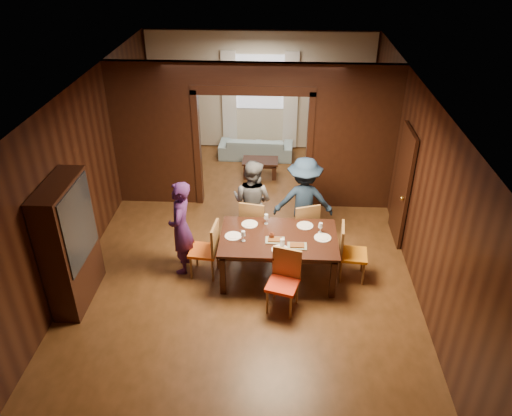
# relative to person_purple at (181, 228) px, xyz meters

# --- Properties ---
(floor) EXTENTS (9.00, 9.00, 0.00)m
(floor) POSITION_rel_person_purple_xyz_m (1.03, 0.69, -0.81)
(floor) COLOR #4C2F15
(floor) RESTS_ON ground
(ceiling) EXTENTS (5.50, 9.00, 0.02)m
(ceiling) POSITION_rel_person_purple_xyz_m (1.03, 0.69, 2.09)
(ceiling) COLOR silver
(ceiling) RESTS_ON room_walls
(room_walls) EXTENTS (5.52, 9.01, 2.90)m
(room_walls) POSITION_rel_person_purple_xyz_m (1.03, 2.58, 0.69)
(room_walls) COLOR black
(room_walls) RESTS_ON floor
(person_purple) EXTENTS (0.39, 0.59, 1.63)m
(person_purple) POSITION_rel_person_purple_xyz_m (0.00, 0.00, 0.00)
(person_purple) COLOR #3E1B50
(person_purple) RESTS_ON floor
(person_grey) EXTENTS (0.94, 0.86, 1.57)m
(person_grey) POSITION_rel_person_purple_xyz_m (1.09, 0.96, -0.03)
(person_grey) COLOR #5B5D63
(person_grey) RESTS_ON floor
(person_navy) EXTENTS (1.08, 0.64, 1.64)m
(person_navy) POSITION_rel_person_purple_xyz_m (2.01, 0.97, 0.01)
(person_navy) COLOR #1B2C43
(person_navy) RESTS_ON floor
(sofa) EXTENTS (1.80, 0.75, 0.52)m
(sofa) POSITION_rel_person_purple_xyz_m (0.97, 4.54, -0.55)
(sofa) COLOR #91B2BE
(sofa) RESTS_ON floor
(serving_bowl) EXTENTS (0.33, 0.33, 0.08)m
(serving_bowl) POSITION_rel_person_purple_xyz_m (1.67, 0.06, -0.01)
(serving_bowl) COLOR black
(serving_bowl) RESTS_ON dining_table
(dining_table) EXTENTS (1.87, 1.16, 0.76)m
(dining_table) POSITION_rel_person_purple_xyz_m (1.58, -0.10, -0.43)
(dining_table) COLOR black
(dining_table) RESTS_ON floor
(coffee_table) EXTENTS (0.80, 0.50, 0.40)m
(coffee_table) POSITION_rel_person_purple_xyz_m (1.12, 3.52, -0.61)
(coffee_table) COLOR black
(coffee_table) RESTS_ON floor
(chair_left) EXTENTS (0.48, 0.48, 0.97)m
(chair_left) POSITION_rel_person_purple_xyz_m (0.37, -0.12, -0.33)
(chair_left) COLOR orange
(chair_left) RESTS_ON floor
(chair_right) EXTENTS (0.48, 0.48, 0.97)m
(chair_right) POSITION_rel_person_purple_xyz_m (2.79, -0.08, -0.33)
(chair_right) COLOR orange
(chair_right) RESTS_ON floor
(chair_far_l) EXTENTS (0.52, 0.52, 0.97)m
(chair_far_l) POSITION_rel_person_purple_xyz_m (1.15, 0.75, -0.33)
(chair_far_l) COLOR orange
(chair_far_l) RESTS_ON floor
(chair_far_r) EXTENTS (0.56, 0.56, 0.97)m
(chair_far_r) POSITION_rel_person_purple_xyz_m (2.00, 0.71, -0.33)
(chair_far_r) COLOR orange
(chair_far_r) RESTS_ON floor
(chair_near) EXTENTS (0.54, 0.54, 0.97)m
(chair_near) POSITION_rel_person_purple_xyz_m (1.66, -0.91, -0.33)
(chair_near) COLOR red
(chair_near) RESTS_ON floor
(hutch) EXTENTS (0.40, 1.20, 2.00)m
(hutch) POSITION_rel_person_purple_xyz_m (-1.50, -0.81, 0.19)
(hutch) COLOR black
(hutch) RESTS_ON floor
(door_right) EXTENTS (0.06, 0.90, 2.10)m
(door_right) POSITION_rel_person_purple_xyz_m (3.73, 1.19, 0.24)
(door_right) COLOR black
(door_right) RESTS_ON floor
(window_far) EXTENTS (1.20, 0.03, 1.30)m
(window_far) POSITION_rel_person_purple_xyz_m (1.03, 5.13, 0.89)
(window_far) COLOR silver
(window_far) RESTS_ON back_wall
(curtain_left) EXTENTS (0.35, 0.06, 2.40)m
(curtain_left) POSITION_rel_person_purple_xyz_m (0.28, 5.09, 0.44)
(curtain_left) COLOR white
(curtain_left) RESTS_ON back_wall
(curtain_right) EXTENTS (0.35, 0.06, 2.40)m
(curtain_right) POSITION_rel_person_purple_xyz_m (1.78, 5.09, 0.44)
(curtain_right) COLOR white
(curtain_right) RESTS_ON back_wall
(plate_left) EXTENTS (0.27, 0.27, 0.01)m
(plate_left) POSITION_rel_person_purple_xyz_m (0.86, -0.12, -0.05)
(plate_left) COLOR white
(plate_left) RESTS_ON dining_table
(plate_far_l) EXTENTS (0.27, 0.27, 0.01)m
(plate_far_l) POSITION_rel_person_purple_xyz_m (1.10, 0.24, -0.05)
(plate_far_l) COLOR white
(plate_far_l) RESTS_ON dining_table
(plate_far_r) EXTENTS (0.27, 0.27, 0.01)m
(plate_far_r) POSITION_rel_person_purple_xyz_m (2.01, 0.25, -0.05)
(plate_far_r) COLOR silver
(plate_far_r) RESTS_ON dining_table
(plate_right) EXTENTS (0.27, 0.27, 0.01)m
(plate_right) POSITION_rel_person_purple_xyz_m (2.28, -0.09, -0.05)
(plate_right) COLOR silver
(plate_right) RESTS_ON dining_table
(plate_near) EXTENTS (0.27, 0.27, 0.01)m
(plate_near) POSITION_rel_person_purple_xyz_m (1.61, -0.46, -0.05)
(plate_near) COLOR silver
(plate_near) RESTS_ON dining_table
(platter_a) EXTENTS (0.30, 0.20, 0.04)m
(platter_a) POSITION_rel_person_purple_xyz_m (1.53, -0.21, -0.04)
(platter_a) COLOR gray
(platter_a) RESTS_ON dining_table
(platter_b) EXTENTS (0.30, 0.20, 0.04)m
(platter_b) POSITION_rel_person_purple_xyz_m (1.87, -0.35, -0.04)
(platter_b) COLOR gray
(platter_b) RESTS_ON dining_table
(wineglass_left) EXTENTS (0.08, 0.08, 0.18)m
(wineglass_left) POSITION_rel_person_purple_xyz_m (1.03, -0.24, 0.04)
(wineglass_left) COLOR silver
(wineglass_left) RESTS_ON dining_table
(wineglass_far) EXTENTS (0.08, 0.08, 0.18)m
(wineglass_far) POSITION_rel_person_purple_xyz_m (1.37, 0.28, 0.04)
(wineglass_far) COLOR white
(wineglass_far) RESTS_ON dining_table
(wineglass_right) EXTENTS (0.08, 0.08, 0.18)m
(wineglass_right) POSITION_rel_person_purple_xyz_m (2.25, 0.06, 0.04)
(wineglass_right) COLOR silver
(wineglass_right) RESTS_ON dining_table
(tumbler) EXTENTS (0.07, 0.07, 0.14)m
(tumbler) POSITION_rel_person_purple_xyz_m (1.64, -0.37, 0.02)
(tumbler) COLOR silver
(tumbler) RESTS_ON dining_table
(condiment_jar) EXTENTS (0.08, 0.08, 0.11)m
(condiment_jar) POSITION_rel_person_purple_xyz_m (1.47, -0.15, 0.00)
(condiment_jar) COLOR #4C1F11
(condiment_jar) RESTS_ON dining_table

